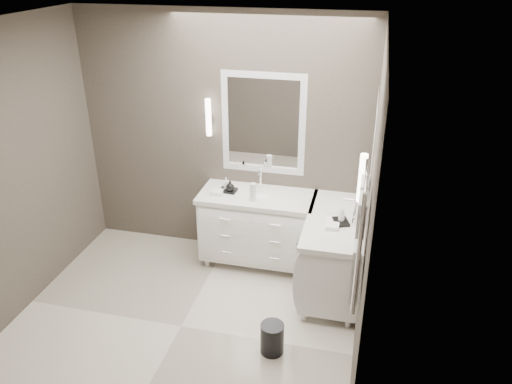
% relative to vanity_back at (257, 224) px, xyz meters
% --- Properties ---
extents(floor, '(3.20, 3.00, 0.01)m').
position_rel_vanity_back_xyz_m(floor, '(-0.45, -1.23, -0.49)').
color(floor, beige).
rests_on(floor, ground).
extents(ceiling, '(3.20, 3.00, 0.01)m').
position_rel_vanity_back_xyz_m(ceiling, '(-0.45, -1.23, 2.22)').
color(ceiling, white).
rests_on(ceiling, wall_back).
extents(wall_back, '(3.20, 0.01, 2.70)m').
position_rel_vanity_back_xyz_m(wall_back, '(-0.45, 0.28, 0.86)').
color(wall_back, '#48403A').
rests_on(wall_back, floor).
extents(wall_front, '(3.20, 0.01, 2.70)m').
position_rel_vanity_back_xyz_m(wall_front, '(-0.45, -2.73, 0.86)').
color(wall_front, '#48403A').
rests_on(wall_front, floor).
extents(wall_left, '(0.01, 3.00, 2.70)m').
position_rel_vanity_back_xyz_m(wall_left, '(-2.06, -1.23, 0.86)').
color(wall_left, '#48403A').
rests_on(wall_left, floor).
extents(wall_right, '(0.01, 3.00, 2.70)m').
position_rel_vanity_back_xyz_m(wall_right, '(1.15, -1.23, 0.86)').
color(wall_right, '#48403A').
rests_on(wall_right, floor).
extents(vanity_back, '(1.24, 0.59, 0.97)m').
position_rel_vanity_back_xyz_m(vanity_back, '(0.00, 0.00, 0.00)').
color(vanity_back, white).
rests_on(vanity_back, floor).
extents(vanity_right, '(0.59, 1.24, 0.97)m').
position_rel_vanity_back_xyz_m(vanity_right, '(0.88, -0.33, 0.00)').
color(vanity_right, white).
rests_on(vanity_right, floor).
extents(mirror_back, '(0.90, 0.02, 1.10)m').
position_rel_vanity_back_xyz_m(mirror_back, '(-0.00, 0.26, 1.06)').
color(mirror_back, white).
rests_on(mirror_back, wall_back).
extents(mirror_right, '(0.02, 0.90, 1.10)m').
position_rel_vanity_back_xyz_m(mirror_right, '(1.14, -0.43, 1.06)').
color(mirror_right, white).
rests_on(mirror_right, wall_right).
extents(sconce_back, '(0.06, 0.06, 0.40)m').
position_rel_vanity_back_xyz_m(sconce_back, '(-0.58, 0.20, 1.11)').
color(sconce_back, white).
rests_on(sconce_back, wall_back).
extents(sconce_right, '(0.06, 0.06, 0.40)m').
position_rel_vanity_back_xyz_m(sconce_right, '(1.08, -1.01, 1.11)').
color(sconce_right, white).
rests_on(sconce_right, wall_right).
extents(towel_bar_corner, '(0.03, 0.22, 0.30)m').
position_rel_vanity_back_xyz_m(towel_bar_corner, '(1.09, 0.13, 0.63)').
color(towel_bar_corner, white).
rests_on(towel_bar_corner, wall_right).
extents(towel_ladder, '(0.06, 0.58, 0.90)m').
position_rel_vanity_back_xyz_m(towel_ladder, '(1.10, -1.63, 0.91)').
color(towel_ladder, white).
rests_on(towel_ladder, wall_right).
extents(waste_bin, '(0.27, 0.27, 0.29)m').
position_rel_vanity_back_xyz_m(waste_bin, '(0.45, -1.34, -0.34)').
color(waste_bin, black).
rests_on(waste_bin, floor).
extents(amenity_tray_back, '(0.19, 0.15, 0.03)m').
position_rel_vanity_back_xyz_m(amenity_tray_back, '(-0.32, 0.01, 0.38)').
color(amenity_tray_back, black).
rests_on(amenity_tray_back, vanity_back).
extents(amenity_tray_right, '(0.19, 0.21, 0.03)m').
position_rel_vanity_back_xyz_m(amenity_tray_right, '(0.92, -0.41, 0.38)').
color(amenity_tray_right, black).
rests_on(amenity_tray_right, vanity_right).
extents(water_bottle, '(0.07, 0.07, 0.19)m').
position_rel_vanity_back_xyz_m(water_bottle, '(-0.01, -0.14, 0.46)').
color(water_bottle, silver).
rests_on(water_bottle, vanity_back).
extents(soap_bottle_a, '(0.07, 0.07, 0.12)m').
position_rel_vanity_back_xyz_m(soap_bottle_a, '(-0.35, 0.03, 0.45)').
color(soap_bottle_a, white).
rests_on(soap_bottle_a, amenity_tray_back).
extents(soap_bottle_b, '(0.11, 0.11, 0.11)m').
position_rel_vanity_back_xyz_m(soap_bottle_b, '(-0.29, -0.02, 0.45)').
color(soap_bottle_b, black).
rests_on(soap_bottle_b, amenity_tray_back).
extents(soap_bottle_c, '(0.07, 0.07, 0.16)m').
position_rel_vanity_back_xyz_m(soap_bottle_c, '(0.92, -0.41, 0.47)').
color(soap_bottle_c, white).
rests_on(soap_bottle_c, amenity_tray_right).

